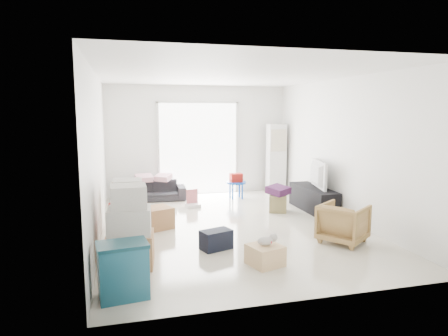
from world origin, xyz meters
The scene contains 21 objects.
room_shell centered at (0.00, 0.00, 1.35)m, with size 4.98×6.48×3.18m.
sliding_door centered at (0.00, 2.98, 1.24)m, with size 2.10×0.04×2.33m.
ac_tower centered at (1.95, 2.65, 0.88)m, with size 0.45×0.30×1.75m, color silver.
tv_console centered at (2.00, 0.65, 0.25)m, with size 0.45×1.48×0.49m, color black.
television centered at (2.00, 0.65, 0.56)m, with size 0.98×0.56×0.13m, color black.
sofa centered at (-1.20, 2.50, 0.30)m, with size 1.54×0.45×0.60m, color #242429.
pillow_left centered at (-1.39, 2.50, 0.65)m, with size 0.34×0.27×0.11m, color #D098A9.
pillow_right centered at (-0.94, 2.48, 0.66)m, with size 0.33×0.27×0.11m, color #D098A9.
armchair centered at (1.50, -1.34, 0.34)m, with size 0.67×0.62×0.68m, color #A97D4B.
storage_bins centered at (-1.90, -2.43, 0.32)m, with size 0.60×0.45×0.63m.
box_stack_a centered at (-1.80, -1.52, 0.50)m, with size 0.67×0.58×1.11m.
box_stack_b centered at (-1.80, -0.93, 0.47)m, with size 0.62×0.56×1.09m.
box_stack_c centered at (-1.77, 0.39, 0.39)m, with size 0.58×0.58×0.81m.
loose_box centered at (-1.29, 0.18, 0.19)m, with size 0.46×0.46×0.38m, color #A9794C.
duffel_bag centered at (-0.53, -1.14, 0.15)m, with size 0.46×0.27×0.29m, color black.
ottoman centered at (1.24, 0.75, 0.18)m, with size 0.35×0.35×0.35m, color #928555.
blanket centered at (1.24, 0.75, 0.42)m, with size 0.39×0.39×0.14m, color #512050.
kids_table centered at (0.75, 2.18, 0.43)m, with size 0.47×0.47×0.61m.
toy_walker centered at (-0.40, 1.61, 0.11)m, with size 0.33×0.31×0.38m.
wood_crate centered at (-0.03, -1.92, 0.14)m, with size 0.41×0.41×0.28m, color #E0B581.
plush_bunny centered at (0.00, -1.92, 0.34)m, with size 0.30×0.17×0.15m.
Camera 1 is at (-1.87, -6.81, 2.07)m, focal length 32.00 mm.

